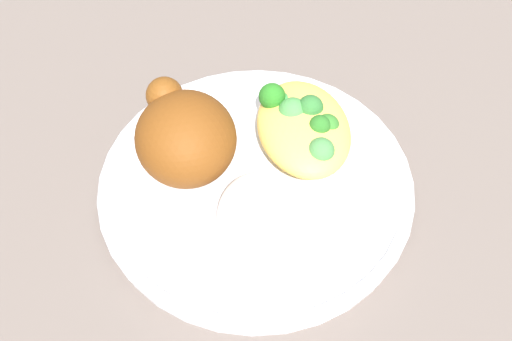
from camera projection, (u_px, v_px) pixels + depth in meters
name	position (u px, v px, depth m)	size (l,w,h in m)	color
ground_plane	(256.00, 192.00, 0.54)	(2.00, 2.00, 0.00)	#675B54
plate	(256.00, 184.00, 0.53)	(0.28, 0.28, 0.02)	white
roasted_chicken	(185.00, 136.00, 0.51)	(0.10, 0.09, 0.07)	brown
rice_pile	(263.00, 224.00, 0.47)	(0.10, 0.07, 0.04)	white
mac_cheese_with_broccoli	(303.00, 125.00, 0.54)	(0.11, 0.08, 0.04)	#F2BF52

